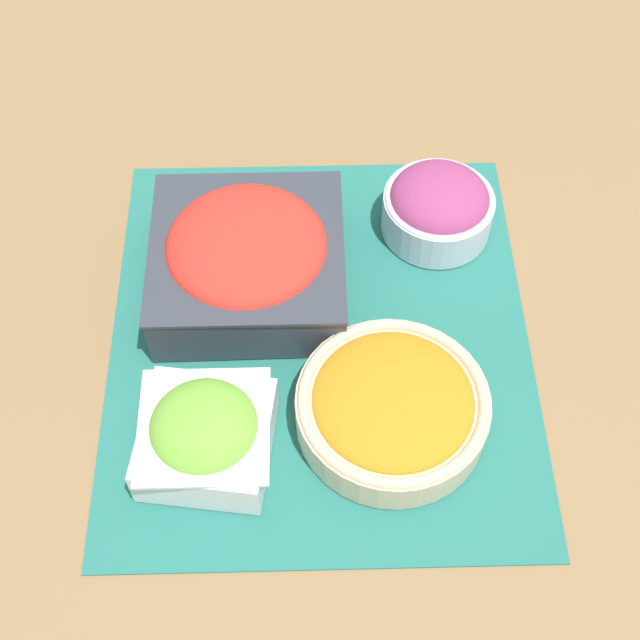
{
  "coord_description": "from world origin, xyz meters",
  "views": [
    {
      "loc": [
        -0.52,
        0.01,
        0.78
      ],
      "look_at": [
        0.0,
        0.0,
        0.03
      ],
      "focal_mm": 50.0,
      "sensor_mm": 36.0,
      "label": 1
    }
  ],
  "objects_px": {
    "tomato_bowl": "(247,257)",
    "lettuce_bowl": "(205,434)",
    "carrot_bowl": "(392,406)",
    "onion_bowl": "(438,206)"
  },
  "relations": [
    {
      "from": "carrot_bowl",
      "to": "lettuce_bowl",
      "type": "distance_m",
      "value": 0.18
    },
    {
      "from": "tomato_bowl",
      "to": "onion_bowl",
      "type": "relative_size",
      "value": 1.64
    },
    {
      "from": "onion_bowl",
      "to": "carrot_bowl",
      "type": "relative_size",
      "value": 0.66
    },
    {
      "from": "carrot_bowl",
      "to": "lettuce_bowl",
      "type": "bearing_deg",
      "value": 99.25
    },
    {
      "from": "tomato_bowl",
      "to": "onion_bowl",
      "type": "xyz_separation_m",
      "value": [
        0.07,
        -0.21,
        -0.01
      ]
    },
    {
      "from": "tomato_bowl",
      "to": "onion_bowl",
      "type": "bearing_deg",
      "value": -70.52
    },
    {
      "from": "tomato_bowl",
      "to": "carrot_bowl",
      "type": "distance_m",
      "value": 0.22
    },
    {
      "from": "carrot_bowl",
      "to": "lettuce_bowl",
      "type": "xyz_separation_m",
      "value": [
        -0.03,
        0.18,
        0.01
      ]
    },
    {
      "from": "lettuce_bowl",
      "to": "carrot_bowl",
      "type": "bearing_deg",
      "value": -80.75
    },
    {
      "from": "tomato_bowl",
      "to": "lettuce_bowl",
      "type": "xyz_separation_m",
      "value": [
        -0.2,
        0.04,
        -0.01
      ]
    }
  ]
}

